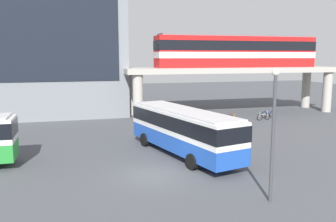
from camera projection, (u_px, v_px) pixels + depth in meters
ground_plane at (128, 138)px, 30.08m from camera, size 120.00×120.00×0.00m
station_building at (28, 48)px, 43.19m from camera, size 22.34×15.84×15.72m
elevated_platform at (232, 75)px, 42.40m from camera, size 26.23×5.73×5.55m
train at (237, 51)px, 42.09m from camera, size 19.72×2.96×3.84m
bus_main at (183, 127)px, 24.49m from camera, size 5.18×11.33×3.22m
bicycle_red at (226, 118)px, 37.53m from camera, size 1.79×0.23×1.04m
bicycle_brown at (208, 122)px, 35.43m from camera, size 1.79×0.09×1.04m
bicycle_black at (207, 116)px, 38.63m from camera, size 1.72×0.63×1.04m
bicycle_blue at (268, 114)px, 39.92m from camera, size 1.79×0.11×1.04m
bicycle_silver at (263, 117)px, 38.36m from camera, size 1.77×0.40×1.04m
bicycle_orange at (230, 120)px, 36.18m from camera, size 1.74×0.54×1.04m
lamp_post at (273, 125)px, 16.26m from camera, size 0.36×0.36×6.30m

